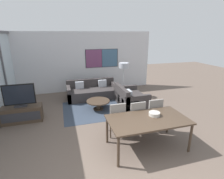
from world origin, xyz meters
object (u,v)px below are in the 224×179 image
at_px(tv_console, 22,114).
at_px(coffee_table, 98,103).
at_px(sofa_main, 92,92).
at_px(television, 19,96).
at_px(floor_lamp, 124,67).
at_px(sofa_side, 129,99).
at_px(dining_chair_right, 153,112).
at_px(dining_chair_left, 116,117).
at_px(dining_chair_centre, 136,115).
at_px(dining_table, 148,121).
at_px(fruit_bowl, 154,114).

relative_size(tv_console, coffee_table, 1.41).
bearing_deg(sofa_main, coffee_table, -90.00).
height_order(television, sofa_main, television).
bearing_deg(television, floor_lamp, 19.41).
bearing_deg(tv_console, sofa_side, 4.51).
height_order(coffee_table, dining_chair_right, dining_chair_right).
distance_m(television, dining_chair_left, 3.10).
bearing_deg(sofa_main, dining_chair_left, -87.93).
bearing_deg(dining_chair_centre, dining_table, -90.00).
height_order(sofa_main, dining_chair_right, dining_chair_right).
height_order(tv_console, dining_chair_right, dining_chair_right).
relative_size(sofa_side, dining_chair_right, 1.43).
distance_m(dining_chair_right, floor_lamp, 3.10).
height_order(sofa_side, dining_chair_centre, dining_chair_centre).
xyz_separation_m(tv_console, dining_chair_centre, (3.19, -1.65, 0.29)).
xyz_separation_m(tv_console, sofa_side, (3.79, 0.30, 0.01)).
bearing_deg(dining_chair_right, sofa_main, 111.01).
xyz_separation_m(sofa_main, sofa_side, (1.26, -1.25, 0.00)).
bearing_deg(dining_table, coffee_table, 104.46).
bearing_deg(coffee_table, television, -174.40).
bearing_deg(fruit_bowl, dining_table, -152.83).
distance_m(sofa_main, sofa_side, 1.78).
bearing_deg(coffee_table, dining_chair_centre, -70.67).
height_order(coffee_table, fruit_bowl, fruit_bowl).
height_order(sofa_main, sofa_side, same).
distance_m(fruit_bowl, floor_lamp, 3.66).
distance_m(coffee_table, dining_chair_right, 2.24).
bearing_deg(dining_chair_left, tv_console, 148.78).
xyz_separation_m(coffee_table, dining_chair_centre, (0.67, -1.90, 0.28)).
relative_size(dining_chair_left, fruit_bowl, 3.51).
relative_size(sofa_main, coffee_table, 2.48).
height_order(dining_table, floor_lamp, floor_lamp).
height_order(sofa_side, fruit_bowl, fruit_bowl).
relative_size(television, dining_chair_centre, 0.95).
height_order(sofa_main, dining_chair_left, dining_chair_left).
xyz_separation_m(dining_chair_right, fruit_bowl, (-0.32, -0.60, 0.28)).
xyz_separation_m(television, floor_lamp, (3.93, 1.38, 0.44)).
height_order(tv_console, coffee_table, tv_console).
height_order(dining_table, fruit_bowl, fruit_bowl).
xyz_separation_m(sofa_main, fruit_bowl, (0.90, -3.77, 0.56)).
xyz_separation_m(dining_chair_centre, dining_chair_right, (0.55, 0.03, 0.00)).
relative_size(sofa_side, coffee_table, 1.63).
relative_size(television, coffee_table, 1.07).
distance_m(sofa_side, dining_chair_left, 2.24).
bearing_deg(television, dining_chair_left, -31.23).
relative_size(dining_chair_centre, floor_lamp, 0.65).
distance_m(television, dining_chair_right, 4.09).
relative_size(television, dining_chair_right, 0.95).
relative_size(sofa_main, dining_chair_centre, 2.19).
relative_size(dining_chair_left, dining_chair_centre, 1.00).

